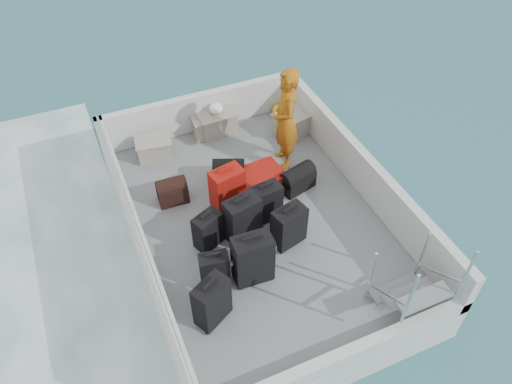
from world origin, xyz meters
TOP-DOWN VIEW (x-y plane):
  - ground at (0.00, 0.00)m, footprint 160.00×160.00m
  - ferry_hull at (0.00, 0.00)m, footprint 3.60×5.00m
  - deck at (0.00, 0.00)m, footprint 3.30×4.70m
  - deck_fittings at (0.35, -0.32)m, footprint 3.60×5.00m
  - suitcase_0 at (-1.16, -1.30)m, footprint 0.51×0.43m
  - suitcase_1 at (-0.96, -0.83)m, footprint 0.40×0.27m
  - suitcase_2 at (-0.81, -0.17)m, footprint 0.45×0.37m
  - suitcase_3 at (-0.48, -0.94)m, footprint 0.52×0.32m
  - suitcase_4 at (-0.32, -0.23)m, footprint 0.53×0.38m
  - suitcase_5 at (-0.28, 0.46)m, footprint 0.53×0.38m
  - suitcase_6 at (0.22, -0.57)m, footprint 0.51×0.37m
  - suitcase_7 at (0.12, -0.03)m, footprint 0.47×0.30m
  - suitcase_8 at (0.23, 0.58)m, footprint 0.87×0.61m
  - duffel_0 at (-1.02, 0.87)m, footprint 0.46×0.32m
  - duffel_1 at (-0.08, 0.94)m, footprint 0.57×0.47m
  - duffel_2 at (0.83, 0.36)m, footprint 0.60×0.43m
  - crate_0 at (-1.00, 1.98)m, footprint 0.60×0.45m
  - crate_1 at (0.06, 2.20)m, footprint 0.59×0.43m
  - crate_2 at (0.19, 2.20)m, footprint 0.65×0.47m
  - crate_3 at (1.40, 1.65)m, footprint 0.69×0.54m
  - yellow_bag at (1.41, 2.20)m, footprint 0.28×0.26m
  - white_bag at (0.19, 2.20)m, footprint 0.24×0.24m
  - passenger at (0.91, 1.00)m, footprint 0.55×0.71m

SIDE VIEW (x-z plane):
  - ground at x=0.00m, z-range 0.00..0.00m
  - ferry_hull at x=0.00m, z-range 0.00..0.60m
  - deck at x=0.00m, z-range 0.60..0.62m
  - yellow_bag at x=1.41m, z-range 0.62..0.84m
  - duffel_0 at x=-1.02m, z-range 0.62..0.94m
  - duffel_1 at x=-0.08m, z-range 0.62..0.94m
  - duffel_2 at x=0.83m, z-range 0.62..0.94m
  - suitcase_8 at x=0.23m, z-range 0.62..0.95m
  - crate_0 at x=-1.00m, z-range 0.62..0.95m
  - crate_1 at x=0.06m, z-range 0.62..0.96m
  - crate_3 at x=1.40m, z-range 0.62..0.99m
  - crate_2 at x=0.19m, z-range 0.62..1.00m
  - suitcase_1 at x=-0.96m, z-range 0.62..1.18m
  - suitcase_2 at x=-0.81m, z-range 0.62..1.19m
  - suitcase_7 at x=0.12m, z-range 0.62..1.24m
  - suitcase_6 at x=0.22m, z-range 0.62..1.25m
  - suitcase_5 at x=-0.28m, z-range 0.62..1.28m
  - suitcase_0 at x=-1.16m, z-range 0.62..1.31m
  - suitcase_4 at x=-0.32m, z-range 0.62..1.33m
  - deck_fittings at x=0.35m, z-range 0.54..1.44m
  - suitcase_3 at x=-0.48m, z-range 0.62..1.39m
  - white_bag at x=0.19m, z-range 1.00..1.18m
  - passenger at x=0.91m, z-range 0.62..2.34m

